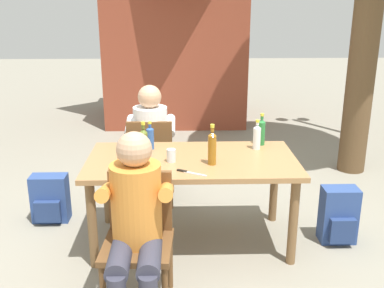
{
  "coord_description": "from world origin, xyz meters",
  "views": [
    {
      "loc": [
        -0.1,
        -3.37,
        1.94
      ],
      "look_at": [
        0.0,
        0.0,
        0.85
      ],
      "focal_mm": 42.43,
      "sensor_mm": 36.0,
      "label": 1
    }
  ],
  "objects_px": {
    "bottle_green": "(261,131)",
    "backpack_by_far_side": "(339,216)",
    "person_in_white_shirt": "(136,217)",
    "backpack_by_near_side": "(50,199)",
    "dining_table": "(192,169)",
    "bottle_blue": "(150,137)",
    "person_in_plaid_shirt": "(151,137)",
    "cup_white": "(133,149)",
    "chair_near_left": "(139,232)",
    "bottle_amber": "(212,147)",
    "cup_glass": "(171,155)",
    "chair_far_left": "(151,157)",
    "table_knife": "(189,172)",
    "brick_kiosk": "(175,31)",
    "bottle_olive": "(144,144)",
    "bottle_clear": "(257,136)",
    "cup_terracotta": "(123,157)"
  },
  "relations": [
    {
      "from": "cup_glass",
      "to": "brick_kiosk",
      "type": "bearing_deg",
      "value": 89.86
    },
    {
      "from": "dining_table",
      "to": "backpack_by_far_side",
      "type": "xyz_separation_m",
      "value": [
        1.21,
        -0.04,
        -0.41
      ]
    },
    {
      "from": "chair_near_left",
      "to": "backpack_by_far_side",
      "type": "distance_m",
      "value": 1.74
    },
    {
      "from": "person_in_white_shirt",
      "to": "bottle_olive",
      "type": "relative_size",
      "value": 3.78
    },
    {
      "from": "bottle_blue",
      "to": "bottle_olive",
      "type": "relative_size",
      "value": 0.76
    },
    {
      "from": "cup_glass",
      "to": "backpack_by_far_side",
      "type": "height_order",
      "value": "cup_glass"
    },
    {
      "from": "dining_table",
      "to": "bottle_blue",
      "type": "distance_m",
      "value": 0.47
    },
    {
      "from": "cup_white",
      "to": "brick_kiosk",
      "type": "bearing_deg",
      "value": 85.51
    },
    {
      "from": "bottle_clear",
      "to": "backpack_by_far_side",
      "type": "distance_m",
      "value": 0.94
    },
    {
      "from": "brick_kiosk",
      "to": "bottle_amber",
      "type": "bearing_deg",
      "value": -86.02
    },
    {
      "from": "table_knife",
      "to": "bottle_olive",
      "type": "bearing_deg",
      "value": 140.91
    },
    {
      "from": "bottle_green",
      "to": "backpack_by_near_side",
      "type": "relative_size",
      "value": 0.64
    },
    {
      "from": "bottle_green",
      "to": "backpack_by_far_side",
      "type": "height_order",
      "value": "bottle_green"
    },
    {
      "from": "bottle_olive",
      "to": "cup_glass",
      "type": "relative_size",
      "value": 3.07
    },
    {
      "from": "cup_white",
      "to": "cup_glass",
      "type": "relative_size",
      "value": 0.86
    },
    {
      "from": "cup_white",
      "to": "cup_glass",
      "type": "distance_m",
      "value": 0.36
    },
    {
      "from": "cup_glass",
      "to": "backpack_by_near_side",
      "type": "bearing_deg",
      "value": 157.14
    },
    {
      "from": "cup_terracotta",
      "to": "cup_glass",
      "type": "height_order",
      "value": "cup_terracotta"
    },
    {
      "from": "cup_glass",
      "to": "backpack_by_near_side",
      "type": "relative_size",
      "value": 0.23
    },
    {
      "from": "cup_terracotta",
      "to": "brick_kiosk",
      "type": "height_order",
      "value": "brick_kiosk"
    },
    {
      "from": "dining_table",
      "to": "cup_terracotta",
      "type": "relative_size",
      "value": 14.56
    },
    {
      "from": "chair_far_left",
      "to": "bottle_amber",
      "type": "bearing_deg",
      "value": -59.08
    },
    {
      "from": "backpack_by_far_side",
      "to": "dining_table",
      "type": "bearing_deg",
      "value": 178.08
    },
    {
      "from": "cup_terracotta",
      "to": "backpack_by_far_side",
      "type": "distance_m",
      "value": 1.83
    },
    {
      "from": "bottle_olive",
      "to": "backpack_by_near_side",
      "type": "xyz_separation_m",
      "value": [
        -0.9,
        0.43,
        -0.66
      ]
    },
    {
      "from": "cup_terracotta",
      "to": "chair_near_left",
      "type": "bearing_deg",
      "value": -75.4
    },
    {
      "from": "dining_table",
      "to": "brick_kiosk",
      "type": "bearing_deg",
      "value": 92.09
    },
    {
      "from": "bottle_amber",
      "to": "cup_glass",
      "type": "height_order",
      "value": "bottle_amber"
    },
    {
      "from": "chair_far_left",
      "to": "table_knife",
      "type": "bearing_deg",
      "value": -71.77
    },
    {
      "from": "dining_table",
      "to": "bottle_clear",
      "type": "relative_size",
      "value": 6.55
    },
    {
      "from": "bottle_olive",
      "to": "chair_far_left",
      "type": "bearing_deg",
      "value": 89.85
    },
    {
      "from": "cup_glass",
      "to": "backpack_by_near_side",
      "type": "height_order",
      "value": "cup_glass"
    },
    {
      "from": "bottle_green",
      "to": "brick_kiosk",
      "type": "relative_size",
      "value": 0.1
    },
    {
      "from": "chair_near_left",
      "to": "backpack_by_near_side",
      "type": "xyz_separation_m",
      "value": [
        -0.91,
        1.13,
        -0.28
      ]
    },
    {
      "from": "bottle_green",
      "to": "cup_glass",
      "type": "relative_size",
      "value": 2.73
    },
    {
      "from": "dining_table",
      "to": "bottle_green",
      "type": "relative_size",
      "value": 5.97
    },
    {
      "from": "person_in_plaid_shirt",
      "to": "cup_white",
      "type": "bearing_deg",
      "value": -97.91
    },
    {
      "from": "chair_near_left",
      "to": "bottle_amber",
      "type": "distance_m",
      "value": 0.88
    },
    {
      "from": "cup_white",
      "to": "bottle_clear",
      "type": "bearing_deg",
      "value": 6.04
    },
    {
      "from": "dining_table",
      "to": "chair_near_left",
      "type": "distance_m",
      "value": 0.84
    },
    {
      "from": "bottle_green",
      "to": "cup_terracotta",
      "type": "relative_size",
      "value": 2.44
    },
    {
      "from": "cup_glass",
      "to": "person_in_plaid_shirt",
      "type": "bearing_deg",
      "value": 102.91
    },
    {
      "from": "bottle_green",
      "to": "backpack_by_far_side",
      "type": "xyz_separation_m",
      "value": [
        0.6,
        -0.38,
        -0.62
      ]
    },
    {
      "from": "person_in_white_shirt",
      "to": "backpack_by_near_side",
      "type": "distance_m",
      "value": 1.6
    },
    {
      "from": "cup_glass",
      "to": "table_knife",
      "type": "xyz_separation_m",
      "value": [
        0.13,
        -0.24,
        -0.05
      ]
    },
    {
      "from": "backpack_by_far_side",
      "to": "brick_kiosk",
      "type": "bearing_deg",
      "value": 107.84
    },
    {
      "from": "chair_far_left",
      "to": "bottle_clear",
      "type": "height_order",
      "value": "bottle_clear"
    },
    {
      "from": "bottle_amber",
      "to": "chair_near_left",
      "type": "bearing_deg",
      "value": -130.68
    },
    {
      "from": "cup_terracotta",
      "to": "brick_kiosk",
      "type": "xyz_separation_m",
      "value": [
        0.38,
        4.31,
        0.64
      ]
    },
    {
      "from": "bottle_green",
      "to": "backpack_by_near_side",
      "type": "bearing_deg",
      "value": 178.16
    }
  ]
}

